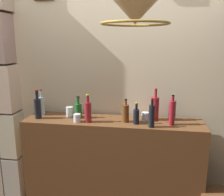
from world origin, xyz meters
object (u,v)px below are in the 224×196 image
Objects in this scene: liquor_bottle_vodka at (126,113)px; liquor_bottle_scotch at (88,111)px; liquor_bottle_rum at (152,115)px; liquor_bottle_tequila at (42,105)px; liquor_bottle_brandy at (136,116)px; glass_tumbler_rocks at (70,112)px; glass_tumbler_highball at (77,118)px; liquor_bottle_rye at (155,108)px; liquor_bottle_amaro at (172,110)px; liquor_bottle_mezcal at (38,108)px; glass_tumbler_shot at (145,117)px; liquor_bottle_bourbon at (172,112)px; pendant_lamp at (135,7)px; liquor_bottle_whiskey at (78,110)px.

liquor_bottle_scotch reaches higher than liquor_bottle_vodka.
liquor_bottle_rum and liquor_bottle_tequila have the same top height.
glass_tumbler_rocks is at bearing 170.31° from liquor_bottle_brandy.
liquor_bottle_rum is 3.48× the size of glass_tumbler_highball.
glass_tumbler_rocks is at bearing 172.57° from liquor_bottle_vodka.
liquor_bottle_vodka is 0.50m from glass_tumbler_highball.
liquor_bottle_vodka is at bearing -7.43° from glass_tumbler_rocks.
liquor_bottle_rum is at bearing -98.53° from liquor_bottle_rye.
liquor_bottle_rum is at bearing -129.70° from liquor_bottle_amaro.
liquor_bottle_rum is 1.00× the size of liquor_bottle_tequila.
liquor_bottle_rye is at bearing 15.18° from liquor_bottle_scotch.
liquor_bottle_mezcal is at bearing 175.74° from liquor_bottle_rum.
glass_tumbler_shot is (-0.10, -0.05, -0.08)m from liquor_bottle_rye.
glass_tumbler_shot is at bearing 18.29° from liquor_bottle_vodka.
liquor_bottle_bourbon is 1.38× the size of liquor_bottle_brandy.
liquor_bottle_brandy is at bearing 91.17° from pendant_lamp.
liquor_bottle_whiskey is 0.63m from liquor_bottle_brandy.
liquor_bottle_vodka is at bearing 9.10° from glass_tumbler_highball.
liquor_bottle_rum reaches higher than liquor_bottle_brandy.
liquor_bottle_whiskey is 2.88× the size of glass_tumbler_highball.
liquor_bottle_scotch is at bearing -30.92° from glass_tumbler_rocks.
liquor_bottle_brandy is 0.49m from liquor_bottle_scotch.
liquor_bottle_bourbon is at bearing 27.52° from liquor_bottle_rum.
liquor_bottle_bourbon reaches higher than liquor_bottle_scotch.
liquor_bottle_amaro is (0.47, 0.13, 0.02)m from liquor_bottle_vodka.
liquor_bottle_bourbon is at bearing 4.45° from liquor_bottle_brandy.
glass_tumbler_shot is at bearing 162.34° from liquor_bottle_bourbon.
liquor_bottle_rye is at bearing 0.89° from liquor_bottle_tequila.
glass_tumbler_highball is 0.92× the size of glass_tumbler_shot.
liquor_bottle_scotch is at bearing 6.33° from glass_tumbler_highball.
pendant_lamp is at bearing -95.37° from glass_tumbler_shot.
pendant_lamp is (0.50, -0.64, 0.90)m from liquor_bottle_scotch.
liquor_bottle_amaro is 0.49× the size of pendant_lamp.
liquor_bottle_amaro is 0.29m from glass_tumbler_shot.
liquor_bottle_amaro is at bearing 1.55° from liquor_bottle_tequila.
pendant_lamp reaches higher than liquor_bottle_brandy.
pendant_lamp reaches higher than liquor_bottle_whiskey.
liquor_bottle_rye is 0.59× the size of pendant_lamp.
liquor_bottle_tequila is 0.50× the size of pendant_lamp.
liquor_bottle_amaro is at bearing 14.40° from glass_tumbler_shot.
liquor_bottle_vodka is 0.21m from glass_tumbler_shot.
liquor_bottle_brandy is (-0.34, -0.03, -0.04)m from liquor_bottle_bourbon.
liquor_bottle_rum is at bearing -152.48° from liquor_bottle_bourbon.
glass_tumbler_highball is (-0.49, -0.08, -0.05)m from liquor_bottle_vodka.
liquor_bottle_brandy is at bearing -9.00° from liquor_bottle_whiskey.
glass_tumbler_highball is at bearing -176.73° from liquor_bottle_brandy.
pendant_lamp reaches higher than glass_tumbler_shot.
pendant_lamp reaches higher than liquor_bottle_bourbon.
glass_tumbler_rocks is at bearing -177.14° from liquor_bottle_amaro.
liquor_bottle_whiskey is at bearing 175.75° from liquor_bottle_bourbon.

